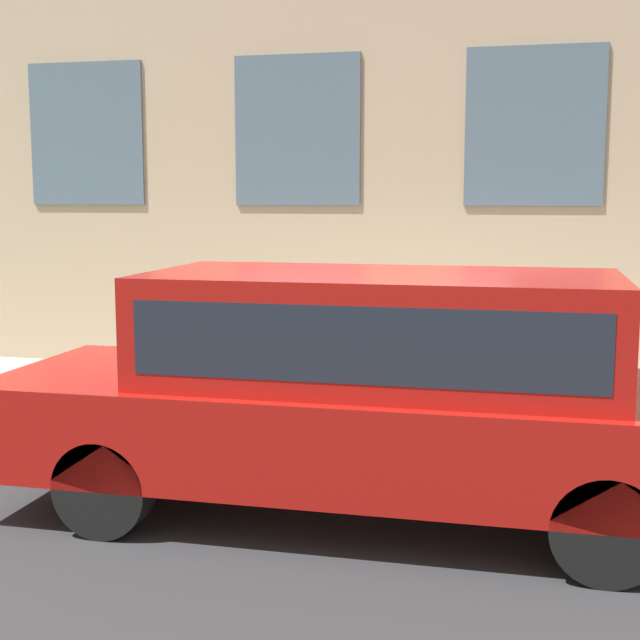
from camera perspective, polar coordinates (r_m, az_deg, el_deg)
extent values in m
plane|color=#2D2D30|center=(8.02, 2.66, -8.98)|extent=(80.00, 80.00, 0.00)
cube|color=#A8A093|center=(9.47, 4.42, -5.86)|extent=(3.10, 60.00, 0.15)
cube|color=#4C6070|center=(10.65, 13.56, 11.96)|extent=(0.03, 1.56, 1.80)
cube|color=#4C6070|center=(11.02, -1.49, 12.04)|extent=(0.03, 1.56, 1.80)
cube|color=#4C6070|center=(12.04, -14.74, 11.44)|extent=(0.03, 1.56, 1.80)
cylinder|color=gold|center=(8.39, 2.24, -6.99)|extent=(0.33, 0.33, 0.04)
cylinder|color=gold|center=(8.32, 2.25, -5.00)|extent=(0.24, 0.24, 0.64)
sphere|color=#A4891E|center=(8.26, 2.26, -2.85)|extent=(0.26, 0.26, 0.26)
cylinder|color=black|center=(8.24, 2.26, -2.32)|extent=(0.09, 0.09, 0.10)
cylinder|color=gold|center=(8.27, 3.43, -4.54)|extent=(0.09, 0.10, 0.09)
cylinder|color=gold|center=(8.34, 1.09, -4.43)|extent=(0.09, 0.10, 0.09)
cylinder|color=#232328|center=(8.50, -2.29, -5.13)|extent=(0.08, 0.08, 0.52)
cylinder|color=#232328|center=(8.60, -2.09, -4.97)|extent=(0.08, 0.08, 0.52)
cube|color=white|center=(8.46, -2.21, -2.02)|extent=(0.14, 0.10, 0.39)
cylinder|color=white|center=(8.36, -2.39, -2.07)|extent=(0.06, 0.06, 0.37)
cylinder|color=white|center=(8.55, -2.02, -1.84)|extent=(0.06, 0.06, 0.37)
sphere|color=beige|center=(8.41, -2.22, -0.12)|extent=(0.17, 0.17, 0.17)
cylinder|color=black|center=(6.41, -13.65, -10.38)|extent=(0.24, 0.68, 0.68)
cylinder|color=black|center=(7.80, -8.33, -6.93)|extent=(0.24, 0.68, 0.68)
cylinder|color=black|center=(5.78, 17.85, -12.60)|extent=(0.24, 0.68, 0.68)
cylinder|color=black|center=(7.29, 16.90, -8.26)|extent=(0.24, 0.68, 0.68)
cube|color=#A5140F|center=(6.52, 2.69, -6.75)|extent=(1.83, 5.34, 0.68)
cube|color=#A5140F|center=(6.35, 3.92, -0.47)|extent=(1.61, 3.31, 0.78)
cube|color=#1E232D|center=(6.35, 3.92, -0.47)|extent=(1.62, 3.04, 0.50)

